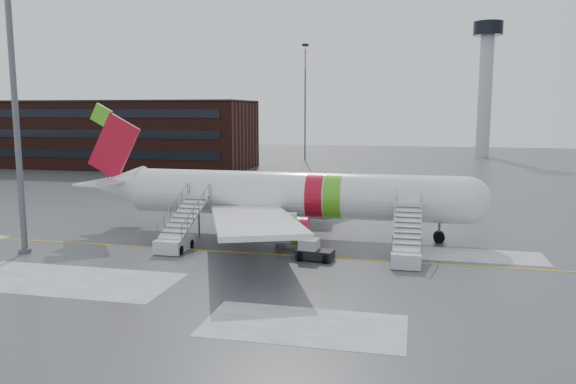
% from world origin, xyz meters
% --- Properties ---
extents(ground, '(260.00, 260.00, 0.00)m').
position_xyz_m(ground, '(0.00, 0.00, 0.00)').
color(ground, '#494C4F').
rests_on(ground, ground).
extents(airliner, '(35.03, 32.97, 11.18)m').
position_xyz_m(airliner, '(4.22, 5.71, 3.42)').
color(airliner, white).
rests_on(airliner, ground).
extents(airstair_fwd, '(2.05, 7.70, 3.48)m').
position_xyz_m(airstair_fwd, '(14.73, -0.83, 1.06)').
color(airstair_fwd, silver).
rests_on(airstair_fwd, ground).
extents(airstair_aft, '(2.05, 7.70, 3.48)m').
position_xyz_m(airstair_aft, '(-2.43, -0.83, 1.06)').
color(airstair_aft, silver).
rests_on(airstair_aft, ground).
extents(pushback_tug, '(2.71, 2.15, 1.47)m').
position_xyz_m(pushback_tug, '(8.22, -1.71, 0.65)').
color(pushback_tug, black).
rests_on(pushback_tug, ground).
extents(light_mast_near, '(1.20, 1.20, 23.34)m').
position_xyz_m(light_mast_near, '(-13.14, -4.49, 12.15)').
color(light_mast_near, '#595B60').
rests_on(light_mast_near, ground).
extents(terminal_building, '(62.00, 16.11, 12.30)m').
position_xyz_m(terminal_building, '(-45.00, 54.98, 6.20)').
color(terminal_building, '#3F1E16').
rests_on(terminal_building, ground).
extents(control_tower, '(6.40, 6.40, 30.00)m').
position_xyz_m(control_tower, '(30.00, 95.00, 18.75)').
color(control_tower, '#B2B5BA').
rests_on(control_tower, ground).
extents(light_mast_far_n, '(1.20, 1.20, 24.25)m').
position_xyz_m(light_mast_far_n, '(-8.00, 78.00, 13.84)').
color(light_mast_far_n, '#595B60').
rests_on(light_mast_far_n, ground).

